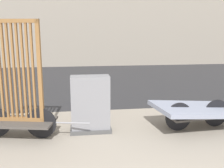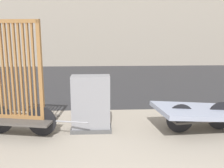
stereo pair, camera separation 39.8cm
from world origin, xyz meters
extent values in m
cube|color=#2D2D30|center=(0.00, 8.73, 0.00)|extent=(56.00, 8.47, 0.01)
cube|color=#4C4742|center=(-1.82, 2.96, 0.32)|extent=(1.49, 0.94, 0.04)
cylinder|color=black|center=(-1.38, 2.87, 0.30)|extent=(0.59, 0.15, 0.59)
cylinder|color=gray|center=(-0.80, 2.75, 0.32)|extent=(0.69, 0.17, 0.03)
cube|color=olive|center=(-1.82, 2.96, 0.37)|extent=(1.03, 0.28, 0.07)
cube|color=olive|center=(-1.82, 2.96, 2.20)|extent=(1.03, 0.28, 0.07)
cube|color=olive|center=(-1.35, 2.86, 1.29)|extent=(0.08, 0.08, 1.90)
cube|color=olive|center=(-2.09, 3.01, 1.29)|extent=(0.05, 0.06, 1.83)
cube|color=olive|center=(-2.00, 2.99, 1.29)|extent=(0.05, 0.06, 1.83)
cube|color=olive|center=(-1.91, 2.97, 1.29)|extent=(0.05, 0.06, 1.83)
cube|color=olive|center=(-1.82, 2.96, 1.29)|extent=(0.05, 0.06, 1.83)
cube|color=olive|center=(-1.73, 2.94, 1.29)|extent=(0.05, 0.06, 1.83)
cube|color=olive|center=(-1.65, 2.92, 1.29)|extent=(0.05, 0.06, 1.83)
cube|color=olive|center=(-1.56, 2.90, 1.29)|extent=(0.05, 0.06, 1.83)
cube|color=olive|center=(-1.47, 2.88, 1.29)|extent=(0.05, 0.06, 1.83)
cube|color=#4C4742|center=(1.82, 2.96, 0.32)|extent=(1.47, 0.87, 0.04)
cylinder|color=black|center=(2.27, 3.02, 0.30)|extent=(0.59, 0.12, 0.59)
cylinder|color=black|center=(1.38, 2.89, 0.30)|extent=(0.59, 0.12, 0.59)
cube|color=#8C93A8|center=(1.82, 2.96, 0.42)|extent=(1.98, 1.31, 0.25)
cube|color=#4C4C4C|center=(-0.42, 3.08, 0.04)|extent=(0.83, 0.42, 0.08)
cube|color=gray|center=(-0.42, 3.08, 0.58)|extent=(0.77, 0.36, 1.15)
camera|label=1|loc=(-0.66, -2.02, 2.04)|focal=42.00mm
camera|label=2|loc=(-0.26, -2.05, 2.04)|focal=42.00mm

